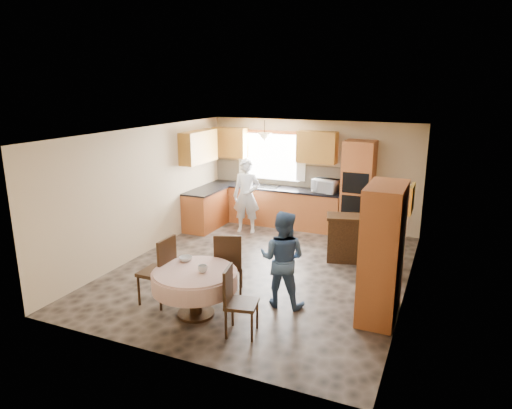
{
  "coord_description": "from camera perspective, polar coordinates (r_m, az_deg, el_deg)",
  "views": [
    {
      "loc": [
        3.0,
        -7.17,
        3.3
      ],
      "look_at": [
        -0.25,
        0.3,
        1.14
      ],
      "focal_mm": 32.0,
      "sensor_mm": 36.0,
      "label": 1
    }
  ],
  "objects": [
    {
      "name": "wall_back",
      "position": [
        10.8,
        6.99,
        3.81
      ],
      "size": [
        5.0,
        0.02,
        2.5
      ],
      "primitive_type": "cube",
      "color": "tan",
      "rests_on": "floor"
    },
    {
      "name": "oven_upper",
      "position": [
        9.93,
        12.31,
        2.61
      ],
      "size": [
        0.56,
        0.01,
        0.45
      ],
      "primitive_type": "cube",
      "color": "black",
      "rests_on": "oven_tower"
    },
    {
      "name": "framed_picture",
      "position": [
        7.59,
        18.86,
        0.68
      ],
      "size": [
        0.06,
        0.53,
        0.44
      ],
      "color": "gold",
      "rests_on": "wall_right"
    },
    {
      "name": "oven_lower",
      "position": [
        10.05,
        12.16,
        -0.17
      ],
      "size": [
        0.56,
        0.01,
        0.45
      ],
      "primitive_type": "cube",
      "color": "black",
      "rests_on": "oven_tower"
    },
    {
      "name": "wall_cab_left",
      "position": [
        11.29,
        -3.24,
        7.77
      ],
      "size": [
        0.85,
        0.33,
        0.72
      ],
      "primitive_type": "cube",
      "color": "gold",
      "rests_on": "wall_back"
    },
    {
      "name": "counter_left",
      "position": [
        10.64,
        -6.39,
        1.74
      ],
      "size": [
        0.64,
        1.2,
        0.04
      ],
      "primitive_type": "cube",
      "color": "black",
      "rests_on": "base_cab_left"
    },
    {
      "name": "counter_back",
      "position": [
        10.86,
        2.18,
        2.09
      ],
      "size": [
        3.3,
        0.64,
        0.04
      ],
      "primitive_type": "cube",
      "color": "black",
      "rests_on": "base_cab_back"
    },
    {
      "name": "bottle_sideboard",
      "position": [
        8.7,
        14.57,
        -0.99
      ],
      "size": [
        0.15,
        0.15,
        0.31
      ],
      "primitive_type": "imported",
      "rotation": [
        0.0,
        0.0,
        -0.26
      ],
      "color": "silver",
      "rests_on": "sideboard"
    },
    {
      "name": "cup_table",
      "position": [
        6.57,
        -6.67,
        -8.0
      ],
      "size": [
        0.18,
        0.18,
        0.11
      ],
      "primitive_type": "imported",
      "rotation": [
        0.0,
        0.0,
        0.41
      ],
      "color": "#B2B2B2",
      "rests_on": "dining_table"
    },
    {
      "name": "person_sink",
      "position": [
        10.31,
        -1.19,
        1.08
      ],
      "size": [
        0.69,
        0.53,
        1.69
      ],
      "primitive_type": "imported",
      "rotation": [
        0.0,
        0.0,
        0.21
      ],
      "color": "silver",
      "rests_on": "floor"
    },
    {
      "name": "wall_right",
      "position": [
        7.47,
        18.79,
        -1.86
      ],
      "size": [
        0.02,
        6.0,
        2.5
      ],
      "primitive_type": "cube",
      "color": "tan",
      "rests_on": "floor"
    },
    {
      "name": "bowl_table",
      "position": [
        7.03,
        -8.8,
        -6.72
      ],
      "size": [
        0.23,
        0.23,
        0.06
      ],
      "primitive_type": "imported",
      "rotation": [
        0.0,
        0.0,
        0.13
      ],
      "color": "#B2B2B2",
      "rests_on": "dining_table"
    },
    {
      "name": "window",
      "position": [
        11.04,
        2.02,
        6.0
      ],
      "size": [
        1.4,
        0.03,
        1.1
      ],
      "primitive_type": "cube",
      "color": "white",
      "rests_on": "wall_back"
    },
    {
      "name": "oven_tower",
      "position": [
        10.28,
        12.61,
        1.91
      ],
      "size": [
        0.66,
        0.62,
        2.12
      ],
      "primitive_type": "cube",
      "color": "orange",
      "rests_on": "floor"
    },
    {
      "name": "floor",
      "position": [
        8.44,
        0.78,
        -8.14
      ],
      "size": [
        5.0,
        6.0,
        0.01
      ],
      "primitive_type": "cube",
      "color": "brown",
      "rests_on": "ground"
    },
    {
      "name": "cupboard",
      "position": [
        6.74,
        15.52,
        -5.79
      ],
      "size": [
        0.52,
        1.03,
        1.97
      ],
      "primitive_type": "cube",
      "color": "orange",
      "rests_on": "floor"
    },
    {
      "name": "sideboard",
      "position": [
        8.91,
        12.54,
        -4.36
      ],
      "size": [
        1.26,
        0.76,
        0.84
      ],
      "primitive_type": "cube",
      "rotation": [
        0.0,
        0.0,
        0.25
      ],
      "color": "#3A220F",
      "rests_on": "floor"
    },
    {
      "name": "person_dining",
      "position": [
        6.92,
        3.33,
        -6.8
      ],
      "size": [
        0.75,
        0.6,
        1.49
      ],
      "primitive_type": "imported",
      "rotation": [
        0.0,
        0.0,
        3.19
      ],
      "color": "#3D5C86",
      "rests_on": "floor"
    },
    {
      "name": "wall_cab_side",
      "position": [
        10.53,
        -7.19,
        7.16
      ],
      "size": [
        0.33,
        1.2,
        0.72
      ],
      "primitive_type": "cube",
      "color": "gold",
      "rests_on": "wall_left"
    },
    {
      "name": "wall_front",
      "position": [
        5.53,
        -11.41,
        -7.18
      ],
      "size": [
        5.0,
        0.02,
        2.5
      ],
      "primitive_type": "cube",
      "color": "tan",
      "rests_on": "floor"
    },
    {
      "name": "microwave",
      "position": [
        10.39,
        8.65,
        2.31
      ],
      "size": [
        0.6,
        0.46,
        0.3
      ],
      "primitive_type": "imported",
      "rotation": [
        0.0,
        0.0,
        -0.17
      ],
      "color": "silver",
      "rests_on": "counter_back"
    },
    {
      "name": "chair_back",
      "position": [
        7.28,
        -3.48,
        -7.1
      ],
      "size": [
        0.59,
        0.59,
        1.05
      ],
      "rotation": [
        0.0,
        0.0,
        3.55
      ],
      "color": "#3A220F",
      "rests_on": "floor"
    },
    {
      "name": "wall_cab_right",
      "position": [
        10.49,
        7.64,
        7.12
      ],
      "size": [
        0.9,
        0.33,
        0.72
      ],
      "primitive_type": "cube",
      "color": "gold",
      "rests_on": "wall_back"
    },
    {
      "name": "ceiling",
      "position": [
        7.81,
        0.84,
        8.99
      ],
      "size": [
        5.0,
        6.0,
        0.01
      ],
      "primitive_type": "cube",
      "color": "white",
      "rests_on": "wall_back"
    },
    {
      "name": "base_cab_back",
      "position": [
        10.97,
        2.16,
        -0.26
      ],
      "size": [
        3.3,
        0.6,
        0.88
      ],
      "primitive_type": "cube",
      "color": "orange",
      "rests_on": "floor"
    },
    {
      "name": "chair_right",
      "position": [
        6.23,
        -2.51,
        -11.57
      ],
      "size": [
        0.49,
        0.49,
        0.95
      ],
      "rotation": [
        0.0,
        0.0,
        1.78
      ],
      "color": "#3A220F",
      "rests_on": "floor"
    },
    {
      "name": "wall_left",
      "position": [
        9.26,
        -13.6,
        1.66
      ],
      "size": [
        0.02,
        6.0,
        2.5
      ],
      "primitive_type": "cube",
      "color": "tan",
      "rests_on": "floor"
    },
    {
      "name": "pendant",
      "position": [
        10.53,
        1.08,
        8.43
      ],
      "size": [
        0.36,
        0.36,
        0.18
      ],
      "primitive_type": "cone",
      "rotation": [
        3.14,
        0.0,
        0.0
      ],
      "color": "beige",
      "rests_on": "ceiling"
    },
    {
      "name": "bowl_sideboard",
      "position": [
        8.84,
        10.56,
        -1.37
      ],
      "size": [
        0.28,
        0.28,
        0.05
      ],
      "primitive_type": "imported",
      "rotation": [
        0.0,
        0.0,
        -0.33
      ],
      "color": "#B2B2B2",
      "rests_on": "sideboard"
    },
    {
      "name": "base_cab_left",
      "position": [
        10.75,
        -6.32,
        -0.65
      ],
      "size": [
        0.6,
        1.2,
        0.88
      ],
      "primitive_type": "cube",
      "color": "orange",
      "rests_on": "floor"
    },
    {
      "name": "backsplash",
      "position": [
        11.07,
        2.74,
        3.8
      ],
      "size": [
        3.3,
        0.02,
        0.55
      ],
      "primitive_type": "cube",
      "color": "tan",
      "rests_on": "wall_back"
    },
    {
      "name": "curtain_left",
      "position": [
        11.28,
        -1.64,
        6.45
      ],
      "size": [
        0.22,
        0.02,
        1.15
      ],
      "primitive_type": "cube",
      "color": "white",
      "rests_on": "wall_back"
    },
    {
      "name": "dining_table",
      "position": [
        6.74,
        -7.65,
        -9.4
      ],
      "size": [
        1.24,
        1.24,
        0.7
      ],
      "color": "#3A220F",
      "rests_on": "floor"
    },
    {
      "name": "space_heater",
      "position": [
        8.32,
        16.02,
        -7.18
      ],
      "size": [
        0.42,
        0.34,
        0.52
      ],
      "primitive_type": "cube",
      "rotation": [
        0.0,
        0.0,
        0.21
      ],
      "color": "black",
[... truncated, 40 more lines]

